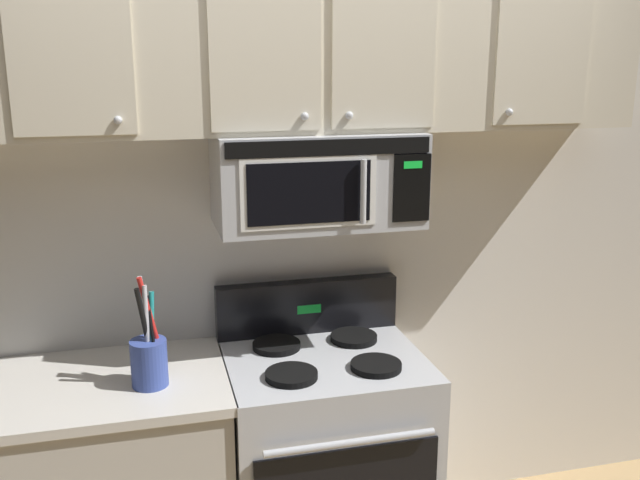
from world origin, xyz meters
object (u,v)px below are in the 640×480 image
at_px(utensil_crock_blue, 149,357).
at_px(salt_shaker, 152,350).
at_px(over_range_microwave, 317,179).
at_px(stove_range, 324,458).

relative_size(utensil_crock_blue, salt_shaker, 4.21).
relative_size(over_range_microwave, salt_shaker, 8.13).
bearing_deg(utensil_crock_blue, salt_shaker, 87.09).
height_order(stove_range, utensil_crock_blue, utensil_crock_blue).
xyz_separation_m(stove_range, over_range_microwave, (-0.00, 0.12, 1.11)).
distance_m(stove_range, utensil_crock_blue, 0.85).
height_order(stove_range, salt_shaker, stove_range).
height_order(utensil_crock_blue, salt_shaker, utensil_crock_blue).
relative_size(over_range_microwave, utensil_crock_blue, 1.93).
bearing_deg(stove_range, over_range_microwave, 90.14).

